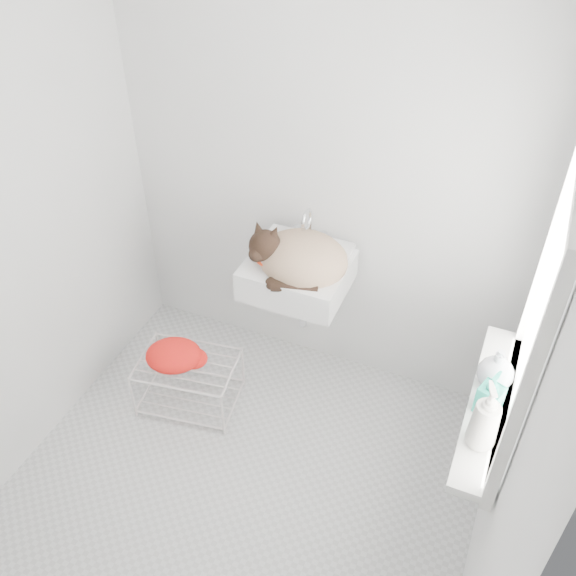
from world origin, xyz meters
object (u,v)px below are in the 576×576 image
at_px(bottle_b, 486,410).
at_px(sink, 298,262).
at_px(bottle_a, 478,443).
at_px(cat, 298,258).
at_px(wire_rack, 189,382).
at_px(bottle_c, 492,384).

bearing_deg(bottle_b, sink, 150.12).
height_order(bottle_a, bottle_b, bottle_a).
distance_m(cat, wire_rack, 0.96).
xyz_separation_m(wire_rack, bottle_a, (1.51, -0.37, 0.70)).
relative_size(bottle_b, bottle_c, 1.02).
bearing_deg(wire_rack, bottle_b, -7.69).
distance_m(wire_rack, bottle_a, 1.70).
height_order(cat, bottle_b, cat).
xyz_separation_m(sink, bottle_a, (1.03, -0.76, 0.00)).
distance_m(sink, cat, 0.05).
bearing_deg(bottle_c, cat, 157.30).
distance_m(sink, wire_rack, 0.93).
bearing_deg(cat, sink, 124.30).
bearing_deg(sink, bottle_b, -29.88).
bearing_deg(cat, bottle_a, -34.50).
bearing_deg(bottle_b, bottle_c, 90.00).
relative_size(sink, bottle_a, 2.11).
xyz_separation_m(wire_rack, bottle_b, (1.51, -0.20, 0.70)).
distance_m(sink, bottle_a, 1.28).
bearing_deg(bottle_c, wire_rack, 177.88).
bearing_deg(sink, bottle_c, -23.31).
bearing_deg(bottle_a, bottle_c, 90.00).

